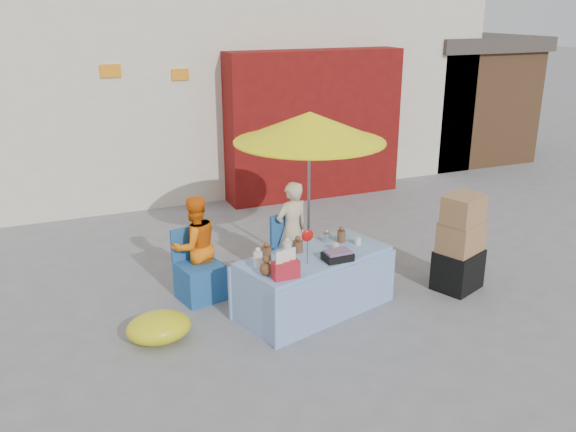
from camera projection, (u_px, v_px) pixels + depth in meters
name	position (u px, v px, depth m)	size (l,w,h in m)	color
ground	(295.00, 318.00, 6.82)	(80.00, 80.00, 0.00)	slate
backdrop	(173.00, 16.00, 12.54)	(14.00, 8.00, 7.80)	silver
market_table	(314.00, 282.00, 6.90)	(1.94, 1.30, 1.08)	#82A0D1
chair_left	(199.00, 278.00, 7.22)	(0.57, 0.56, 0.85)	#21589B
chair_right	(296.00, 262.00, 7.68)	(0.57, 0.56, 0.85)	#21589B
vendor_orange	(195.00, 246.00, 7.22)	(0.60, 0.47, 1.23)	orange
vendor_beige	(292.00, 230.00, 7.67)	(0.46, 0.30, 1.27)	beige
umbrella	(310.00, 128.00, 7.50)	(1.90, 1.90, 2.09)	gray
box_stack	(460.00, 246.00, 7.38)	(0.67, 0.62, 1.20)	black
tarp_bundle	(159.00, 327.00, 6.33)	(0.68, 0.54, 0.31)	yellow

